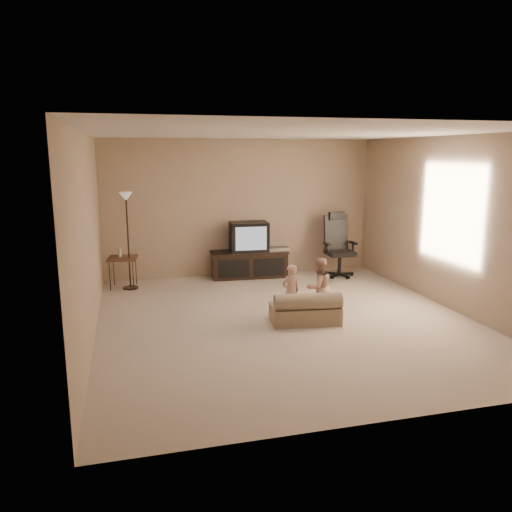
{
  "coord_description": "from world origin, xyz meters",
  "views": [
    {
      "loc": [
        -2.03,
        -6.23,
        2.25
      ],
      "look_at": [
        -0.26,
        0.6,
        0.79
      ],
      "focal_mm": 35.0,
      "sensor_mm": 36.0,
      "label": 1
    }
  ],
  "objects": [
    {
      "name": "floor_lamp",
      "position": [
        -2.04,
        2.2,
        1.19
      ],
      "size": [
        0.25,
        0.25,
        1.63
      ],
      "color": "black",
      "rests_on": "floor"
    },
    {
      "name": "floor",
      "position": [
        0.0,
        0.0,
        0.0
      ],
      "size": [
        5.5,
        5.5,
        0.0
      ],
      "primitive_type": "plane",
      "color": "#B2A08E",
      "rests_on": "ground"
    },
    {
      "name": "room_shell",
      "position": [
        0.0,
        0.0,
        1.52
      ],
      "size": [
        5.5,
        5.5,
        5.5
      ],
      "color": "silver",
      "rests_on": "floor"
    },
    {
      "name": "toddler_right",
      "position": [
        0.5,
        0.04,
        0.42
      ],
      "size": [
        0.45,
        0.32,
        0.83
      ],
      "primitive_type": "imported",
      "rotation": [
        0.0,
        0.0,
        3.39
      ],
      "color": "tan",
      "rests_on": "floor"
    },
    {
      "name": "side_table",
      "position": [
        -2.15,
        2.3,
        0.51
      ],
      "size": [
        0.54,
        0.54,
        0.71
      ],
      "rotation": [
        0.0,
        0.0,
        -0.15
      ],
      "color": "brown",
      "rests_on": "floor"
    },
    {
      "name": "toddler_left",
      "position": [
        0.1,
        0.06,
        0.38
      ],
      "size": [
        0.31,
        0.26,
        0.76
      ],
      "primitive_type": "imported",
      "rotation": [
        0.0,
        0.0,
        3.35
      ],
      "color": "tan",
      "rests_on": "floor"
    },
    {
      "name": "office_chair",
      "position": [
        1.72,
        2.15,
        0.42
      ],
      "size": [
        0.58,
        0.59,
        1.18
      ],
      "rotation": [
        0.0,
        0.0,
        -0.03
      ],
      "color": "black",
      "rests_on": "floor"
    },
    {
      "name": "tv_stand",
      "position": [
        0.1,
        2.49,
        0.42
      ],
      "size": [
        1.45,
        0.61,
        1.02
      ],
      "rotation": [
        0.0,
        0.0,
        -0.06
      ],
      "color": "black",
      "rests_on": "floor"
    },
    {
      "name": "child_sofa",
      "position": [
        0.22,
        -0.2,
        0.18
      ],
      "size": [
        0.96,
        0.62,
        0.45
      ],
      "rotation": [
        0.0,
        0.0,
        -0.12
      ],
      "color": "gray",
      "rests_on": "floor"
    }
  ]
}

